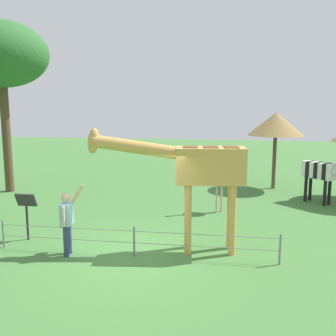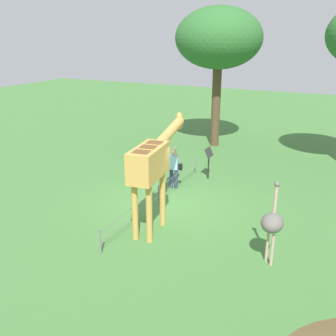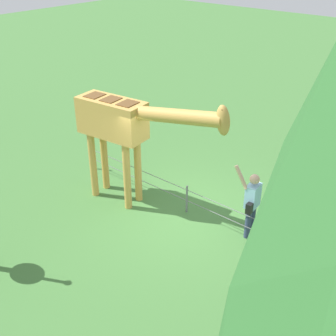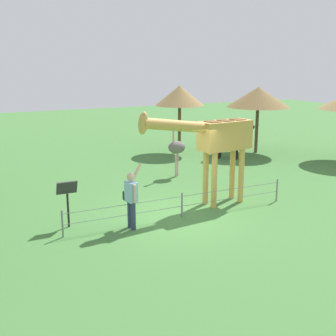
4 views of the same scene
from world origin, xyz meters
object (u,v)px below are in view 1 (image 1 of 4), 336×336
(giraffe, at_px, (196,170))
(zebra, at_px, (320,173))
(info_sign, at_px, (26,206))
(tree_east, at_px, (1,55))
(shade_hut_aside, at_px, (276,124))
(visitor, at_px, (67,220))
(ostrich, at_px, (219,179))

(giraffe, distance_m, zebra, 6.93)
(info_sign, bearing_deg, tree_east, -55.43)
(tree_east, distance_m, info_sign, 8.08)
(zebra, bearing_deg, shade_hut_aside, -59.25)
(giraffe, distance_m, info_sign, 4.80)
(tree_east, bearing_deg, info_sign, 124.57)
(tree_east, bearing_deg, shade_hut_aside, -168.28)
(shade_hut_aside, xyz_separation_m, info_sign, (7.41, 7.74, -1.86))
(visitor, xyz_separation_m, shade_hut_aside, (-5.87, -8.60, 1.91))
(ostrich, height_order, tree_east, tree_east)
(zebra, relative_size, ostrich, 0.74)
(ostrich, bearing_deg, zebra, -153.93)
(giraffe, height_order, tree_east, tree_east)
(shade_hut_aside, distance_m, info_sign, 10.88)
(info_sign, bearing_deg, ostrich, -145.32)
(zebra, xyz_separation_m, tree_east, (12.57, -0.07, 4.45))
(zebra, bearing_deg, ostrich, 26.07)
(info_sign, bearing_deg, shade_hut_aside, -133.74)
(giraffe, distance_m, tree_east, 10.65)
(ostrich, distance_m, shade_hut_aside, 5.03)
(visitor, xyz_separation_m, zebra, (-7.29, -6.22, 0.26))
(giraffe, xyz_separation_m, info_sign, (4.66, -0.10, -1.17))
(zebra, xyz_separation_m, ostrich, (3.68, 1.80, 0.01))
(zebra, bearing_deg, visitor, 40.47)
(zebra, xyz_separation_m, shade_hut_aside, (1.42, -2.38, 1.65))
(tree_east, xyz_separation_m, info_sign, (-3.74, 5.43, -4.66))
(visitor, height_order, info_sign, visitor)
(ostrich, bearing_deg, tree_east, -11.88)
(giraffe, height_order, ostrich, giraffe)
(ostrich, xyz_separation_m, tree_east, (8.89, -1.87, 4.43))
(shade_hut_aside, bearing_deg, visitor, 55.68)
(giraffe, bearing_deg, ostrich, -97.58)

